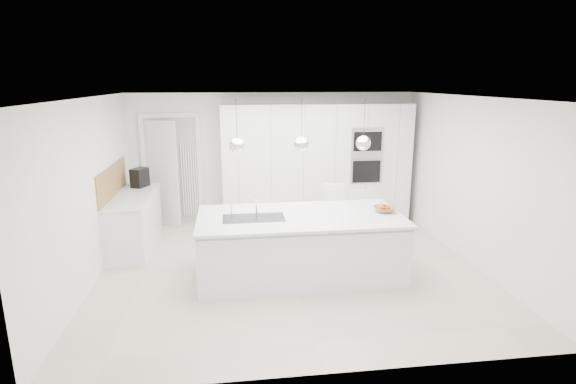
{
  "coord_description": "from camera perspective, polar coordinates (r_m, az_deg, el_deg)",
  "views": [
    {
      "loc": [
        -0.84,
        -6.16,
        2.73
      ],
      "look_at": [
        0.0,
        0.3,
        1.1
      ],
      "focal_mm": 28.0,
      "sensor_mm": 36.0,
      "label": 1
    }
  ],
  "objects": [
    {
      "name": "fruit_bowl",
      "position": [
        6.54,
        12.18,
        -2.16
      ],
      "size": [
        0.35,
        0.35,
        0.08
      ],
      "primitive_type": "imported",
      "rotation": [
        0.0,
        0.0,
        -0.16
      ],
      "color": "#A27739",
      "rests_on": "island_worktop"
    },
    {
      "name": "island_base",
      "position": [
        6.36,
        1.6,
        -7.14
      ],
      "size": [
        2.8,
        1.2,
        0.86
      ],
      "primitive_type": "cube",
      "color": "white",
      "rests_on": "floor"
    },
    {
      "name": "oven_stack",
      "position": [
        8.55,
        10.01,
        4.55
      ],
      "size": [
        0.62,
        0.04,
        1.05
      ],
      "primitive_type": null,
      "color": "#A5A5A8",
      "rests_on": "tall_cabinets"
    },
    {
      "name": "wall_left",
      "position": [
        6.61,
        -23.99,
        -0.11
      ],
      "size": [
        0.0,
        5.0,
        5.0
      ],
      "primitive_type": "plane",
      "rotation": [
        1.57,
        0.0,
        1.57
      ],
      "color": "white",
      "rests_on": "ground"
    },
    {
      "name": "island_worktop",
      "position": [
        6.26,
        1.56,
        -3.14
      ],
      "size": [
        2.84,
        1.4,
        0.04
      ],
      "primitive_type": "cube",
      "color": "white",
      "rests_on": "island_base"
    },
    {
      "name": "apple_a",
      "position": [
        6.5,
        12.0,
        -1.98
      ],
      "size": [
        0.07,
        0.07,
        0.07
      ],
      "primitive_type": "sphere",
      "color": "red",
      "rests_on": "fruit_bowl"
    },
    {
      "name": "tall_cabinets",
      "position": [
        8.66,
        3.64,
        3.51
      ],
      "size": [
        3.6,
        0.6,
        2.3
      ],
      "primitive_type": "cube",
      "color": "white",
      "rests_on": "floor"
    },
    {
      "name": "pendant_mid",
      "position": [
        5.99,
        1.7,
        6.09
      ],
      "size": [
        0.2,
        0.2,
        0.2
      ],
      "primitive_type": "sphere",
      "color": "white",
      "rests_on": "ceiling"
    },
    {
      "name": "bar_stool_left",
      "position": [
        7.32,
        6.01,
        -3.42
      ],
      "size": [
        0.45,
        0.56,
        1.08
      ],
      "primitive_type": null,
      "rotation": [
        0.0,
        0.0,
        -0.2
      ],
      "color": "white",
      "rests_on": "floor"
    },
    {
      "name": "banana_bunch",
      "position": [
        6.51,
        12.32,
        -1.51
      ],
      "size": [
        0.25,
        0.18,
        0.22
      ],
      "primitive_type": "torus",
      "rotation": [
        1.22,
        0.0,
        0.35
      ],
      "color": "yellow",
      "rests_on": "fruit_bowl"
    },
    {
      "name": "wall_back",
      "position": [
        8.82,
        -1.85,
        4.38
      ],
      "size": [
        5.5,
        0.0,
        5.5
      ],
      "primitive_type": "plane",
      "rotation": [
        1.57,
        0.0,
        0.0
      ],
      "color": "white",
      "rests_on": "ground"
    },
    {
      "name": "pendant_left",
      "position": [
        5.92,
        -6.5,
        5.9
      ],
      "size": [
        0.2,
        0.2,
        0.2
      ],
      "primitive_type": "sphere",
      "color": "white",
      "rests_on": "ceiling"
    },
    {
      "name": "left_base_cabinets",
      "position": [
        7.87,
        -18.91,
        -3.72
      ],
      "size": [
        0.6,
        1.8,
        0.86
      ],
      "primitive_type": "cube",
      "color": "white",
      "rests_on": "floor"
    },
    {
      "name": "radiator",
      "position": [
        8.85,
        -12.36,
        1.46
      ],
      "size": [
        0.32,
        0.04,
        1.4
      ],
      "primitive_type": null,
      "color": "white",
      "rests_on": "floor"
    },
    {
      "name": "island_sink",
      "position": [
        6.17,
        -4.36,
        -4.03
      ],
      "size": [
        0.84,
        0.44,
        0.18
      ],
      "primitive_type": null,
      "color": "#3F3F42",
      "rests_on": "island_worktop"
    },
    {
      "name": "apple_extra_3",
      "position": [
        6.55,
        12.05,
        -1.84
      ],
      "size": [
        0.08,
        0.08,
        0.08
      ],
      "primitive_type": "sphere",
      "color": "red",
      "rests_on": "fruit_bowl"
    },
    {
      "name": "island_tap",
      "position": [
        6.29,
        -4.05,
        -1.46
      ],
      "size": [
        0.02,
        0.02,
        0.3
      ],
      "primitive_type": "cylinder",
      "color": "white",
      "rests_on": "island_worktop"
    },
    {
      "name": "espresso_machine",
      "position": [
        8.29,
        -18.31,
        1.75
      ],
      "size": [
        0.31,
        0.36,
        0.33
      ],
      "primitive_type": "cube",
      "rotation": [
        0.0,
        0.0,
        -0.43
      ],
      "color": "black",
      "rests_on": "left_worktop"
    },
    {
      "name": "apple_c",
      "position": [
        6.54,
        11.98,
        -1.9
      ],
      "size": [
        0.07,
        0.07,
        0.07
      ],
      "primitive_type": "sphere",
      "color": "red",
      "rests_on": "fruit_bowl"
    },
    {
      "name": "floor",
      "position": [
        6.79,
        0.33,
        -9.67
      ],
      "size": [
        5.5,
        5.5,
        0.0
      ],
      "primitive_type": "plane",
      "color": "beige",
      "rests_on": "ground"
    },
    {
      "name": "oak_backsplash",
      "position": [
        7.76,
        -21.41,
        1.32
      ],
      "size": [
        0.02,
        1.8,
        0.5
      ],
      "primitive_type": "cube",
      "color": "#A27739",
      "rests_on": "wall_left"
    },
    {
      "name": "apple_b",
      "position": [
        6.49,
        12.56,
        -2.04
      ],
      "size": [
        0.08,
        0.08,
        0.08
      ],
      "primitive_type": "sphere",
      "color": "red",
      "rests_on": "fruit_bowl"
    },
    {
      "name": "bar_stool_right",
      "position": [
        7.41,
        9.4,
        -3.73
      ],
      "size": [
        0.33,
        0.45,
        0.98
      ],
      "primitive_type": null,
      "rotation": [
        0.0,
        0.0,
        -0.0
      ],
      "color": "white",
      "rests_on": "floor"
    },
    {
      "name": "hallway_door",
      "position": [
        8.85,
        -16.11,
        2.26
      ],
      "size": [
        0.76,
        0.38,
        2.0
      ],
      "primitive_type": "cube",
      "rotation": [
        0.0,
        0.0,
        -0.44
      ],
      "color": "white",
      "rests_on": "floor"
    },
    {
      "name": "doorway_frame",
      "position": [
        8.86,
        -14.48,
        2.51
      ],
      "size": [
        1.11,
        0.08,
        2.13
      ],
      "primitive_type": null,
      "color": "white",
      "rests_on": "floor"
    },
    {
      "name": "pendant_right",
      "position": [
        6.18,
        9.55,
        6.15
      ],
      "size": [
        0.2,
        0.2,
        0.2
      ],
      "primitive_type": "sphere",
      "color": "white",
      "rests_on": "ceiling"
    },
    {
      "name": "ceiling",
      "position": [
        6.22,
        0.36,
        11.94
      ],
      "size": [
        5.5,
        5.5,
        0.0
      ],
      "primitive_type": "plane",
      "rotation": [
        3.14,
        0.0,
        0.0
      ],
      "color": "white",
      "rests_on": "wall_back"
    },
    {
      "name": "left_worktop",
      "position": [
        7.75,
        -19.17,
        -0.55
      ],
      "size": [
        0.62,
        1.82,
        0.04
      ],
      "primitive_type": "cube",
      "color": "white",
      "rests_on": "left_base_cabinets"
    }
  ]
}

